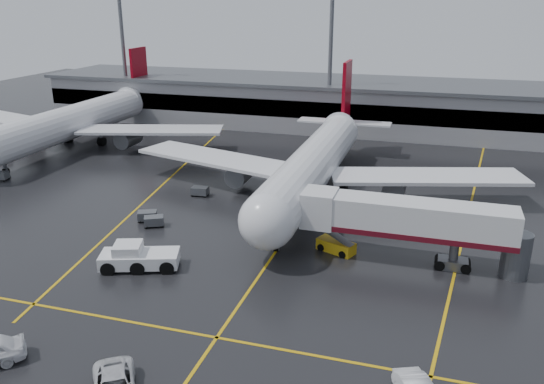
% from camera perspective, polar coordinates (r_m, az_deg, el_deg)
% --- Properties ---
extents(ground, '(220.00, 220.00, 0.00)m').
position_cam_1_polar(ground, '(58.89, 2.43, -3.24)').
color(ground, black).
rests_on(ground, ground).
extents(apron_line_centre, '(0.25, 90.00, 0.02)m').
position_cam_1_polar(apron_line_centre, '(58.89, 2.43, -3.23)').
color(apron_line_centre, gold).
rests_on(apron_line_centre, ground).
extents(apron_line_stop, '(60.00, 0.25, 0.02)m').
position_cam_1_polar(apron_line_stop, '(40.43, -5.75, -14.79)').
color(apron_line_stop, gold).
rests_on(apron_line_stop, ground).
extents(apron_line_left, '(9.99, 69.35, 0.02)m').
position_cam_1_polar(apron_line_left, '(74.55, -10.61, 1.38)').
color(apron_line_left, gold).
rests_on(apron_line_left, ground).
extents(apron_line_right, '(7.57, 69.64, 0.02)m').
position_cam_1_polar(apron_line_right, '(66.79, 19.81, -1.62)').
color(apron_line_right, gold).
rests_on(apron_line_right, ground).
extents(terminal, '(122.00, 19.00, 8.60)m').
position_cam_1_polar(terminal, '(103.13, 9.30, 8.92)').
color(terminal, gray).
rests_on(terminal, ground).
extents(light_mast_left, '(3.00, 1.20, 25.45)m').
position_cam_1_polar(light_mast_left, '(111.55, -15.20, 14.56)').
color(light_mast_left, '#595B60').
rests_on(light_mast_left, ground).
extents(light_mast_mid, '(3.00, 1.20, 25.45)m').
position_cam_1_polar(light_mast_mid, '(96.79, 6.10, 14.46)').
color(light_mast_mid, '#595B60').
rests_on(light_mast_mid, ground).
extents(main_airliner, '(48.80, 45.60, 14.10)m').
position_cam_1_polar(main_airliner, '(66.41, 4.60, 3.21)').
color(main_airliner, silver).
rests_on(main_airliner, ground).
extents(second_airliner, '(48.80, 45.60, 14.10)m').
position_cam_1_polar(second_airliner, '(94.57, -19.52, 7.05)').
color(second_airliner, silver).
rests_on(second_airliner, ground).
extents(jet_bridge, '(19.90, 3.40, 6.05)m').
position_cam_1_polar(jet_bridge, '(50.31, 13.94, -3.06)').
color(jet_bridge, silver).
rests_on(jet_bridge, ground).
extents(pushback_tractor, '(7.36, 4.85, 2.44)m').
position_cam_1_polar(pushback_tractor, '(50.47, -13.77, -6.65)').
color(pushback_tractor, silver).
rests_on(pushback_tractor, ground).
extents(belt_loader, '(3.93, 2.82, 2.30)m').
position_cam_1_polar(belt_loader, '(52.58, 6.66, -5.58)').
color(belt_loader, gold).
rests_on(belt_loader, ground).
extents(baggage_cart_a, '(2.37, 2.07, 1.12)m').
position_cam_1_polar(baggage_cart_a, '(59.12, -12.14, -2.94)').
color(baggage_cart_a, '#595B60').
rests_on(baggage_cart_a, ground).
extents(baggage_cart_b, '(2.36, 2.00, 1.12)m').
position_cam_1_polar(baggage_cart_b, '(60.67, -12.80, -2.40)').
color(baggage_cart_b, '#595B60').
rests_on(baggage_cart_b, ground).
extents(baggage_cart_c, '(2.10, 1.46, 1.12)m').
position_cam_1_polar(baggage_cart_c, '(67.29, -7.48, 0.12)').
color(baggage_cart_c, '#595B60').
rests_on(baggage_cart_c, ground).
extents(baggage_cart_d, '(2.25, 1.74, 1.12)m').
position_cam_1_polar(baggage_cart_d, '(90.42, -26.10, 3.30)').
color(baggage_cart_d, '#595B60').
rests_on(baggage_cart_d, ground).
extents(baggage_cart_e, '(2.22, 1.67, 1.12)m').
position_cam_1_polar(baggage_cart_e, '(80.95, -26.36, 1.55)').
color(baggage_cart_e, '#595B60').
rests_on(baggage_cart_e, ground).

